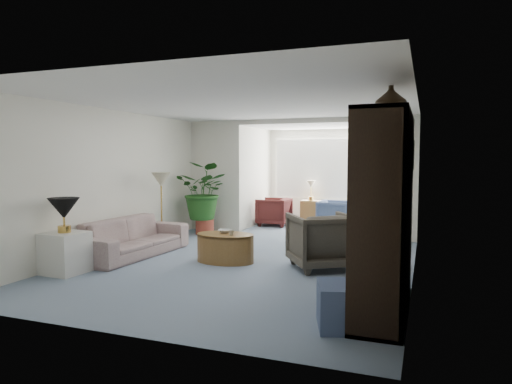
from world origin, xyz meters
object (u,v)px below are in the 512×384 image
at_px(end_table, 65,253).
at_px(coffee_table, 225,248).
at_px(coffee_cup, 231,233).
at_px(sunroom_table, 311,212).
at_px(wingback_chair, 322,241).
at_px(entertainment_cabinet, 385,213).
at_px(ottoman, 346,306).
at_px(floor_lamp, 161,180).
at_px(coffee_bowl, 225,231).
at_px(sunroom_chair_blue, 335,215).
at_px(table_lamp, 64,208).
at_px(sunroom_chair_maroon, 274,212).
at_px(cabinet_urn, 391,101).
at_px(framed_picture, 412,155).
at_px(side_table_dark, 371,246).
at_px(sofa, 133,237).
at_px(plant_pot, 205,227).

height_order(end_table, coffee_table, end_table).
bearing_deg(coffee_cup, sunroom_table, 88.94).
height_order(wingback_chair, entertainment_cabinet, entertainment_cabinet).
relative_size(ottoman, sunroom_table, 0.92).
bearing_deg(wingback_chair, floor_lamp, -46.21).
bearing_deg(coffee_bowl, entertainment_cabinet, -31.59).
bearing_deg(sunroom_chair_blue, table_lamp, 153.48).
distance_m(coffee_bowl, sunroom_chair_maroon, 3.96).
bearing_deg(cabinet_urn, floor_lamp, 155.81).
bearing_deg(framed_picture, side_table_dark, 131.10).
height_order(framed_picture, floor_lamp, framed_picture).
relative_size(sofa, sunroom_chair_blue, 2.94).
distance_m(sofa, sunroom_table, 5.27).
distance_m(entertainment_cabinet, ottoman, 1.13).
bearing_deg(end_table, floor_lamp, 87.59).
bearing_deg(end_table, entertainment_cabinet, -0.52).
relative_size(framed_picture, sunroom_chair_maroon, 0.66).
xyz_separation_m(cabinet_urn, sunroom_chair_maroon, (-3.09, 5.05, -1.98)).
height_order(coffee_cup, plant_pot, coffee_cup).
distance_m(wingback_chair, ottoman, 2.45).
bearing_deg(coffee_table, sunroom_table, 87.12).
height_order(plant_pot, sunroom_chair_maroon, sunroom_chair_maroon).
height_order(end_table, sunroom_chair_blue, sunroom_chair_blue).
distance_m(side_table_dark, sunroom_table, 4.80).
distance_m(framed_picture, sunroom_chair_maroon, 5.58).
xyz_separation_m(table_lamp, floor_lamp, (0.10, 2.41, 0.31)).
height_order(coffee_cup, ottoman, coffee_cup).
height_order(framed_picture, sofa, framed_picture).
distance_m(cabinet_urn, sunroom_chair_blue, 5.66).
height_order(coffee_table, sunroom_chair_maroon, sunroom_chair_maroon).
bearing_deg(end_table, plant_pot, 85.07).
xyz_separation_m(end_table, coffee_cup, (2.01, 1.38, 0.20)).
bearing_deg(wingback_chair, coffee_cup, -23.37).
height_order(coffee_table, cabinet_urn, cabinet_urn).
xyz_separation_m(plant_pot, sunroom_chair_blue, (2.53, 1.73, 0.18)).
distance_m(table_lamp, floor_lamp, 2.43).
bearing_deg(plant_pot, ottoman, -49.68).
height_order(sofa, plant_pot, sofa).
height_order(ottoman, plant_pot, ottoman).
bearing_deg(sofa, plant_pot, 0.15).
relative_size(floor_lamp, cabinet_urn, 0.95).
height_order(sofa, floor_lamp, floor_lamp).
relative_size(coffee_cup, sunroom_chair_maroon, 0.12).
relative_size(ottoman, sunroom_chair_maroon, 0.71).
bearing_deg(framed_picture, wingback_chair, 164.33).
bearing_deg(sunroom_chair_maroon, coffee_table, 8.03).
relative_size(plant_pot, sunroom_table, 0.69).
xyz_separation_m(ottoman, sunroom_chair_maroon, (-2.80, 6.23, 0.13)).
bearing_deg(end_table, wingback_chair, 25.18).
bearing_deg(coffee_cup, cabinet_urn, -20.70).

